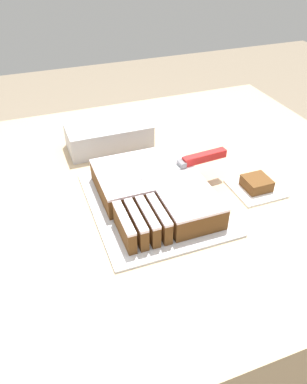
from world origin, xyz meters
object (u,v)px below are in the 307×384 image
object	(u,v)px
cake	(154,190)
brownie	(257,183)
cake_board	(154,202)
storage_box	(109,136)
knife	(194,160)

from	to	relation	value
cake	brownie	world-z (taller)	cake
cake_board	cake	bearing A→B (deg)	53.79
cake	brownie	bearing A→B (deg)	-9.89
cake_board	brownie	xyz separation A→B (m)	(0.28, -0.04, 0.02)
cake_board	brownie	size ratio (longest dim) A/B	5.78
storage_box	brownie	bearing A→B (deg)	-49.51
knife	brownie	distance (m)	0.18
knife	storage_box	size ratio (longest dim) A/B	1.21
cake_board	cake	world-z (taller)	cake
knife	storage_box	distance (m)	0.32
storage_box	cake_board	bearing A→B (deg)	-84.87
cake_board	cake	distance (m)	0.03
knife	cake	bearing A→B (deg)	12.17
cake_board	storage_box	world-z (taller)	storage_box
cake_board	storage_box	size ratio (longest dim) A/B	1.50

